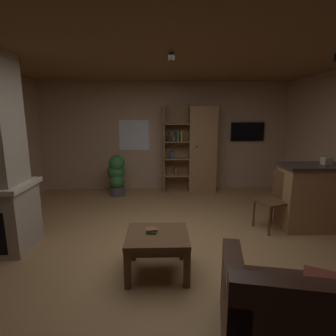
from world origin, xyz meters
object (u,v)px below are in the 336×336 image
at_px(bookshelf_cabinet, 198,150).
at_px(wall_mounted_tv, 247,132).
at_px(tissue_box, 326,161).
at_px(coffee_table, 157,241).
at_px(table_book_1, 151,230).
at_px(dining_chair, 276,197).
at_px(leather_couch, 326,324).
at_px(kitchen_bar_counter, 323,197).
at_px(potted_floor_plant, 117,174).
at_px(table_book_0, 152,231).

bearing_deg(bookshelf_cabinet, wall_mounted_tv, 9.99).
bearing_deg(tissue_box, coffee_table, -156.05).
xyz_separation_m(table_book_1, dining_chair, (1.93, 1.11, 0.02)).
bearing_deg(table_book_1, coffee_table, -26.80).
bearing_deg(leather_couch, wall_mounted_tv, 79.18).
xyz_separation_m(bookshelf_cabinet, dining_chair, (0.93, -2.16, -0.46)).
relative_size(bookshelf_cabinet, wall_mounted_tv, 2.51).
bearing_deg(coffee_table, kitchen_bar_counter, 23.73).
bearing_deg(wall_mounted_tv, leather_couch, -100.82).
xyz_separation_m(potted_floor_plant, wall_mounted_tv, (3.06, 0.52, 0.90)).
height_order(tissue_box, coffee_table, tissue_box).
height_order(bookshelf_cabinet, coffee_table, bookshelf_cabinet).
bearing_deg(dining_chair, leather_couch, -105.16).
distance_m(kitchen_bar_counter, dining_chair, 0.74).
relative_size(tissue_box, table_book_1, 1.03).
xyz_separation_m(coffee_table, wall_mounted_tv, (2.13, 3.52, 1.01)).
bearing_deg(table_book_1, leather_couch, -42.33).
distance_m(kitchen_bar_counter, wall_mounted_tv, 2.57).
xyz_separation_m(table_book_0, table_book_1, (-0.01, -0.01, 0.02)).
bearing_deg(kitchen_bar_counter, table_book_0, -157.50).
xyz_separation_m(leather_couch, wall_mounted_tv, (0.89, 4.67, 1.09)).
distance_m(potted_floor_plant, wall_mounted_tv, 3.24).
bearing_deg(potted_floor_plant, table_book_0, -73.55).
height_order(leather_couch, dining_chair, dining_chair).
distance_m(coffee_table, dining_chair, 2.19).
relative_size(potted_floor_plant, wall_mounted_tv, 1.17).
distance_m(leather_couch, coffee_table, 1.69).
distance_m(table_book_0, table_book_1, 0.03).
bearing_deg(tissue_box, wall_mounted_tv, 101.29).
bearing_deg(dining_chair, coffee_table, -148.34).
relative_size(kitchen_bar_counter, leather_couch, 0.85).
distance_m(kitchen_bar_counter, table_book_1, 2.89).
bearing_deg(tissue_box, table_book_0, -157.28).
relative_size(kitchen_bar_counter, tissue_box, 11.28).
distance_m(bookshelf_cabinet, kitchen_bar_counter, 2.77).
bearing_deg(leather_couch, potted_floor_plant, 117.59).
bearing_deg(leather_couch, coffee_table, 136.98).
height_order(bookshelf_cabinet, table_book_1, bookshelf_cabinet).
distance_m(bookshelf_cabinet, table_book_1, 3.45).
height_order(bookshelf_cabinet, dining_chair, bookshelf_cabinet).
distance_m(leather_couch, wall_mounted_tv, 4.88).
bearing_deg(kitchen_bar_counter, bookshelf_cabinet, 127.74).
relative_size(kitchen_bar_counter, wall_mounted_tv, 1.71).
bearing_deg(potted_floor_plant, tissue_box, -27.55).
bearing_deg(bookshelf_cabinet, tissue_box, -52.16).
xyz_separation_m(kitchen_bar_counter, wall_mounted_tv, (-0.47, 2.37, 0.87)).
bearing_deg(bookshelf_cabinet, kitchen_bar_counter, -52.26).
relative_size(leather_couch, dining_chair, 1.74).
distance_m(tissue_box, table_book_1, 2.95).
height_order(coffee_table, dining_chair, dining_chair).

